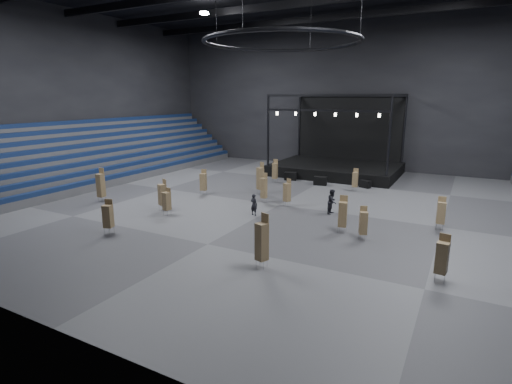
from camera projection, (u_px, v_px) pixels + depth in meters
The scene contains 27 objects.
floor at pixel (280, 205), 33.66m from camera, with size 50.00×50.00×0.00m, color #4E4E50.
wall_back at pixel (352, 96), 49.53m from camera, with size 50.00×0.20×18.00m, color black.
wall_front at pixel (22, 94), 13.59m from camera, with size 50.00×0.20×18.00m, color black.
wall_left at pixel (71, 96), 43.11m from camera, with size 0.20×42.00×18.00m, color black.
bleachers_left at pixel (91, 163), 43.85m from camera, with size 7.20×40.00×6.40m.
stage at pixel (338, 161), 47.22m from camera, with size 14.00×10.00×9.20m.
truss_ring at pixel (282, 42), 30.63m from camera, with size 12.30×12.30×5.15m.
flight_case_left at pixel (290, 176), 43.53m from camera, with size 1.31×0.65×0.87m, color black.
flight_case_mid at pixel (320, 181), 41.07m from camera, with size 1.32×0.66×0.88m, color black.
flight_case_right at pixel (365, 184), 39.89m from camera, with size 1.11×0.55×0.74m, color black.
chair_stack_0 at pixel (162, 194), 31.75m from camera, with size 0.72×0.72×2.53m.
chair_stack_1 at pixel (441, 212), 27.15m from camera, with size 0.60×0.60×2.30m.
chair_stack_2 at pixel (287, 192), 33.08m from camera, with size 0.62×0.62×2.30m.
chair_stack_3 at pixel (275, 170), 42.21m from camera, with size 0.55×0.55×2.46m.
chair_stack_4 at pixel (101, 185), 34.30m from camera, with size 0.58×0.58×2.96m.
chair_stack_5 at pixel (260, 178), 37.15m from camera, with size 0.69×0.69×2.99m.
chair_stack_6 at pixel (363, 222), 25.18m from camera, with size 0.62×0.62×2.21m.
chair_stack_7 at pixel (343, 214), 26.46m from camera, with size 0.63×0.63×2.55m.
chair_stack_8 at pixel (203, 181), 36.82m from camera, with size 0.63×0.63×2.39m.
chair_stack_9 at pixel (264, 188), 34.23m from camera, with size 0.49×0.49×2.56m.
chair_stack_10 at pixel (442, 257), 19.44m from camera, with size 0.61×0.61×2.43m.
chair_stack_11 at pixel (262, 241), 20.94m from camera, with size 0.70×0.70×2.99m.
chair_stack_12 at pixel (355, 179), 38.29m from camera, with size 0.53×0.53×2.19m.
chair_stack_13 at pixel (108, 216), 26.30m from camera, with size 0.70×0.70×2.34m.
chair_stack_14 at pixel (167, 201), 30.48m from camera, with size 0.58×0.58×2.14m.
man_center at pixel (254, 205), 30.54m from camera, with size 0.61×0.40×1.67m, color black.
crew_member at pixel (332, 202), 30.92m from camera, with size 0.94×0.73×1.93m, color black.
Camera 1 is at (13.67, -29.53, 8.90)m, focal length 28.00 mm.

